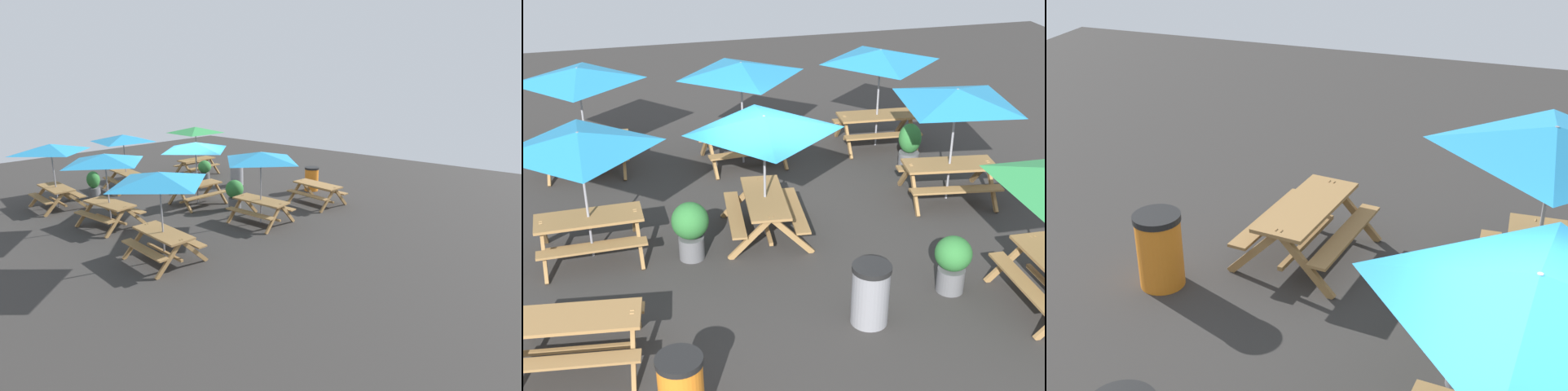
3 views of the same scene
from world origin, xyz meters
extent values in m
cube|color=olive|center=(-3.33, -0.28, 0.74)|extent=(1.82, 0.76, 0.05)
cube|color=olive|center=(-3.32, -0.83, 0.45)|extent=(1.81, 0.32, 0.04)
cube|color=olive|center=(-4.10, -0.67, 0.37)|extent=(0.09, 0.80, 0.81)
cube|color=olive|center=(-4.13, 0.06, 0.37)|extent=(0.09, 0.80, 0.81)
cube|color=olive|center=(-2.54, -0.62, 0.37)|extent=(0.09, 0.80, 0.81)
cube|color=olive|center=(-2.57, 0.11, 0.37)|extent=(0.09, 0.80, 0.81)
cube|color=olive|center=(-3.33, -0.28, 0.22)|extent=(1.56, 0.12, 0.06)
cylinder|color=gray|center=(-3.33, -0.28, 1.15)|extent=(0.04, 0.04, 2.30)
pyramid|color=#268CC6|center=(-3.33, -0.28, 2.16)|extent=(2.07, 2.07, 0.28)
cube|color=olive|center=(-3.58, -3.18, 0.74)|extent=(1.87, 0.91, 0.05)
cube|color=olive|center=(-3.65, -3.73, 0.45)|extent=(1.82, 0.48, 0.04)
cube|color=olive|center=(-3.51, -2.63, 0.45)|extent=(1.82, 0.48, 0.04)
cube|color=olive|center=(-4.40, -3.45, 0.37)|extent=(0.16, 0.80, 0.81)
cube|color=olive|center=(-4.31, -2.72, 0.37)|extent=(0.16, 0.80, 0.81)
cube|color=olive|center=(-2.85, -3.64, 0.37)|extent=(0.16, 0.80, 0.81)
cube|color=olive|center=(-2.76, -2.91, 0.37)|extent=(0.16, 0.80, 0.81)
cube|color=olive|center=(-3.58, -3.18, 0.22)|extent=(1.56, 0.26, 0.06)
pyramid|color=#268CC6|center=(-0.26, -0.29, 2.16)|extent=(2.18, 2.18, 0.28)
cylinder|color=orange|center=(-2.34, -4.67, 0.45)|extent=(0.56, 0.56, 0.90)
cylinder|color=black|center=(-2.34, -4.67, 0.94)|extent=(0.59, 0.59, 0.08)
cylinder|color=#59595B|center=(-1.68, -0.79, 0.20)|extent=(0.44, 0.44, 0.40)
ellipsoid|color=#2D7233|center=(-1.68, -0.79, 0.72)|extent=(0.64, 0.64, 0.65)
camera|label=1|loc=(-11.40, 9.11, 4.41)|focal=28.00mm
camera|label=2|loc=(-2.85, -11.64, 6.53)|focal=50.00mm
camera|label=3|loc=(4.36, -0.42, 5.04)|focal=50.00mm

